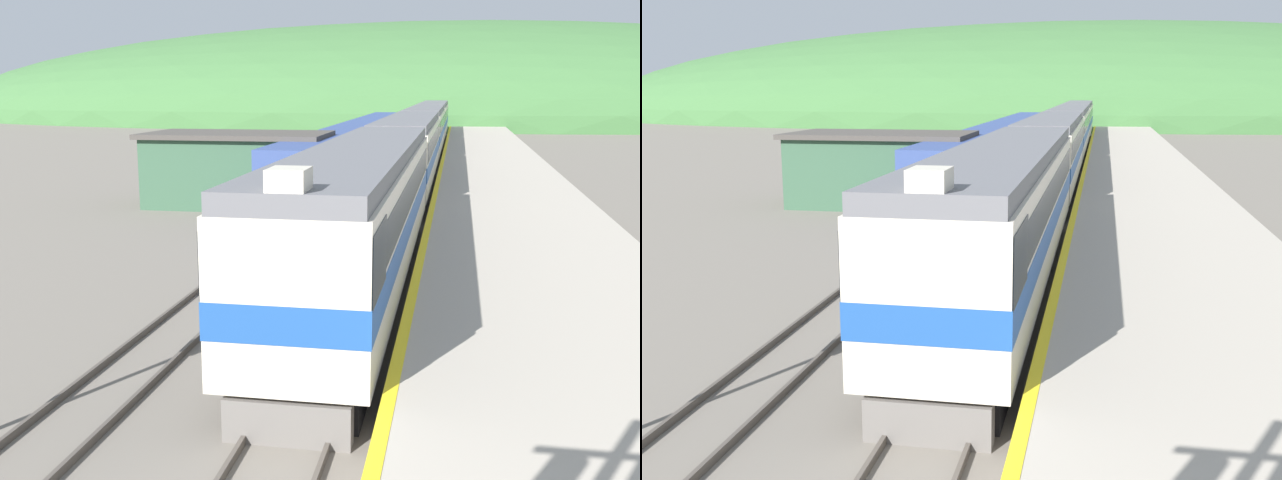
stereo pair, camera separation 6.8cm
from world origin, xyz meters
TOP-DOWN VIEW (x-y plane):
  - track_main at (0.00, 70.00)m, footprint 1.52×180.00m
  - track_siding at (-3.94, 70.00)m, footprint 1.51×180.00m
  - platform at (5.10, 50.00)m, footprint 7.06×140.00m
  - distant_hills at (0.00, 144.87)m, footprint 196.27×88.32m
  - station_shed at (-8.19, 38.79)m, footprint 9.06×5.43m
  - express_train_lead_car at (0.00, 23.55)m, footprint 2.86×20.21m
  - carriage_second at (0.00, 44.76)m, footprint 2.85×19.99m
  - carriage_third at (0.00, 65.64)m, footprint 2.85×19.99m
  - carriage_fourth at (0.00, 86.51)m, footprint 2.85×19.99m
  - siding_train at (-3.94, 54.27)m, footprint 2.90×46.01m

SIDE VIEW (x-z plane):
  - distant_hills at x=0.00m, z-range -17.34..17.34m
  - track_main at x=0.00m, z-range 0.00..0.16m
  - track_siding at x=-3.94m, z-range 0.00..0.16m
  - platform at x=5.10m, z-range -0.01..0.92m
  - siding_train at x=-3.94m, z-range 0.06..3.50m
  - station_shed at x=-8.19m, z-range 0.02..3.68m
  - carriage_second at x=0.00m, z-range 0.19..4.46m
  - carriage_third at x=0.00m, z-range 0.19..4.46m
  - carriage_fourth at x=0.00m, z-range 0.19..4.46m
  - express_train_lead_car at x=0.00m, z-range 0.02..4.65m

